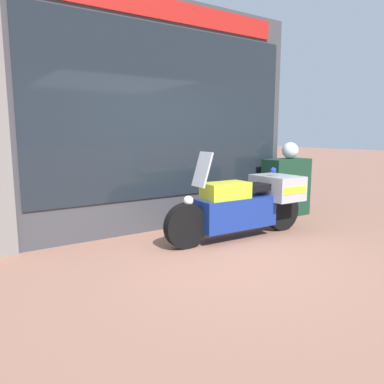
% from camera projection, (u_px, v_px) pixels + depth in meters
% --- Properties ---
extents(ground_plane, '(60.00, 60.00, 0.00)m').
position_uv_depth(ground_plane, '(224.00, 262.00, 4.65)').
color(ground_plane, '#9E6B56').
extents(shop_building, '(5.62, 0.55, 3.68)m').
position_uv_depth(shop_building, '(126.00, 116.00, 5.79)').
color(shop_building, '#424247').
rests_on(shop_building, ground).
extents(window_display, '(4.42, 0.30, 1.95)m').
position_uv_depth(window_display, '(163.00, 199.00, 6.40)').
color(window_display, slate).
rests_on(window_display, ground).
extents(paramedic_motorcycle, '(2.49, 0.79, 1.33)m').
position_uv_depth(paramedic_motorcycle, '(249.00, 202.00, 5.72)').
color(paramedic_motorcycle, black).
rests_on(paramedic_motorcycle, ground).
extents(utility_cabinet, '(0.92, 0.44, 1.09)m').
position_uv_depth(utility_cabinet, '(286.00, 187.00, 7.19)').
color(utility_cabinet, '#193D28').
rests_on(utility_cabinet, ground).
extents(white_helmet, '(0.31, 0.31, 0.31)m').
position_uv_depth(white_helmet, '(290.00, 150.00, 7.15)').
color(white_helmet, white).
rests_on(white_helmet, utility_cabinet).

